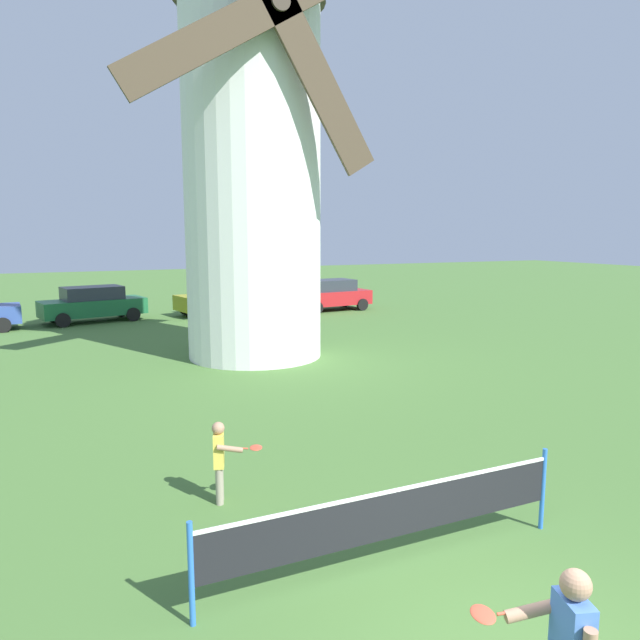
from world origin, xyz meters
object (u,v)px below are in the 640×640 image
player_far (221,457)px  parked_car_mustard (220,298)px  parked_car_green (93,304)px  parked_car_red (331,294)px  windmill (252,142)px  tennis_net (392,515)px

player_far → parked_car_mustard: (5.00, 19.20, 0.12)m
parked_car_green → parked_car_red: 11.27m
player_far → windmill: bearing=69.1°
parked_car_mustard → parked_car_red: same height
windmill → parked_car_red: (6.95, 8.92, -5.80)m
windmill → parked_car_red: size_ratio=3.48×
tennis_net → parked_car_mustard: parked_car_mustard is taller
tennis_net → parked_car_red: size_ratio=1.16×
parked_car_green → parked_car_red: same height
tennis_net → parked_car_red: bearing=66.2°
windmill → parked_car_green: windmill is taller
player_far → parked_car_red: 21.20m
windmill → parked_car_red: windmill is taller
parked_car_green → parked_car_mustard: 5.67m
player_far → parked_car_green: bearing=92.0°
windmill → player_far: 11.73m
windmill → player_far: windmill is taller
player_far → parked_car_mustard: bearing=75.4°
parked_car_green → parked_car_mustard: bearing=-0.7°
tennis_net → parked_car_red: 22.80m
player_far → parked_car_green: 19.27m
parked_car_green → parked_car_red: bearing=-4.5°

